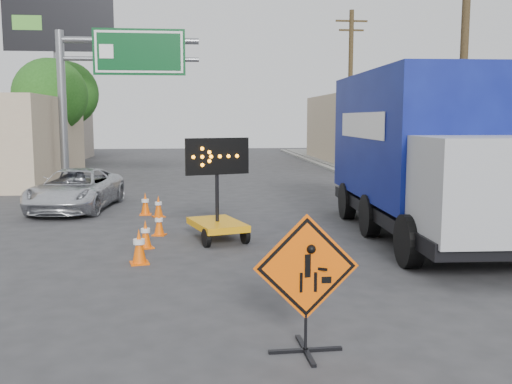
{
  "coord_description": "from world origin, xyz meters",
  "views": [
    {
      "loc": [
        -0.51,
        -8.01,
        3.01
      ],
      "look_at": [
        0.53,
        2.56,
        1.64
      ],
      "focal_mm": 40.0,
      "sensor_mm": 36.0,
      "label": 1
    }
  ],
  "objects": [
    {
      "name": "ground",
      "position": [
        0.0,
        0.0,
        0.0
      ],
      "size": [
        100.0,
        100.0,
        0.0
      ],
      "primitive_type": "plane",
      "color": "#2D2D30",
      "rests_on": "ground"
    },
    {
      "name": "curb_right",
      "position": [
        7.2,
        15.0,
        0.06
      ],
      "size": [
        0.4,
        60.0,
        0.12
      ],
      "primitive_type": "cube",
      "color": "gray",
      "rests_on": "ground"
    },
    {
      "name": "sidewalk_right",
      "position": [
        9.5,
        15.0,
        0.07
      ],
      "size": [
        4.0,
        60.0,
        0.15
      ],
      "primitive_type": "cube",
      "color": "gray",
      "rests_on": "ground"
    },
    {
      "name": "building_right_far",
      "position": [
        13.0,
        30.0,
        2.3
      ],
      "size": [
        10.0,
        14.0,
        4.6
      ],
      "primitive_type": "cube",
      "color": "#BFAB8A",
      "rests_on": "ground"
    },
    {
      "name": "highway_gantry",
      "position": [
        -4.43,
        17.96,
        5.07
      ],
      "size": [
        6.18,
        0.38,
        6.9
      ],
      "color": "slate",
      "rests_on": "ground"
    },
    {
      "name": "billboard",
      "position": [
        -8.35,
        25.87,
        7.35
      ],
      "size": [
        6.1,
        0.54,
        9.85
      ],
      "color": "slate",
      "rests_on": "ground"
    },
    {
      "name": "utility_pole_near",
      "position": [
        8.0,
        10.0,
        4.68
      ],
      "size": [
        1.8,
        0.26,
        9.0
      ],
      "color": "#42331C",
      "rests_on": "ground"
    },
    {
      "name": "utility_pole_far",
      "position": [
        8.0,
        24.0,
        4.68
      ],
      "size": [
        1.8,
        0.26,
        9.0
      ],
      "color": "#42331C",
      "rests_on": "ground"
    },
    {
      "name": "tree_left_near",
      "position": [
        -8.0,
        22.0,
        4.16
      ],
      "size": [
        3.71,
        3.71,
        6.03
      ],
      "color": "#42331C",
      "rests_on": "ground"
    },
    {
      "name": "tree_left_far",
      "position": [
        -9.0,
        30.0,
        4.6
      ],
      "size": [
        4.1,
        4.1,
        6.66
      ],
      "color": "#42331C",
      "rests_on": "ground"
    },
    {
      "name": "construction_sign",
      "position": [
        0.82,
        -1.03,
        0.96
      ],
      "size": [
        1.37,
        0.97,
        1.82
      ],
      "rotation": [
        0.0,
        0.0,
        0.04
      ],
      "color": "black",
      "rests_on": "ground"
    },
    {
      "name": "arrow_board",
      "position": [
        -0.11,
        5.92,
        0.58
      ],
      "size": [
        1.56,
        2.02,
        2.54
      ],
      "rotation": [
        0.0,
        0.0,
        0.3
      ],
      "color": "orange",
      "rests_on": "ground"
    },
    {
      "name": "pickup_truck",
      "position": [
        -4.62,
        11.19,
        0.68
      ],
      "size": [
        2.74,
        5.07,
        1.35
      ],
      "primitive_type": "imported",
      "rotation": [
        0.0,
        0.0,
        -0.11
      ],
      "color": "silver",
      "rests_on": "ground"
    },
    {
      "name": "box_truck",
      "position": [
        5.04,
        5.93,
        1.9
      ],
      "size": [
        3.07,
        8.92,
        4.2
      ],
      "rotation": [
        0.0,
        0.0,
        -0.04
      ],
      "color": "black",
      "rests_on": "ground"
    },
    {
      "name": "cone_a",
      "position": [
        -1.8,
        3.78,
        0.37
      ],
      "size": [
        0.45,
        0.45,
        0.74
      ],
      "rotation": [
        0.0,
        0.0,
        0.23
      ],
      "color": "#F85905",
      "rests_on": "ground"
    },
    {
      "name": "cone_b",
      "position": [
        -1.8,
        5.23,
        0.33
      ],
      "size": [
        0.43,
        0.43,
        0.67
      ],
      "rotation": [
        0.0,
        0.0,
        0.34
      ],
      "color": "#F85905",
      "rests_on": "ground"
    },
    {
      "name": "cone_c",
      "position": [
        -1.59,
        6.69,
        0.32
      ],
      "size": [
        0.39,
        0.39,
        0.64
      ],
      "rotation": [
        0.0,
        0.0,
        -0.24
      ],
      "color": "#F85905",
      "rests_on": "ground"
    },
    {
      "name": "cone_d",
      "position": [
        -1.8,
        9.5,
        0.33
      ],
      "size": [
        0.44,
        0.44,
        0.67
      ],
      "rotation": [
        0.0,
        0.0,
        0.4
      ],
      "color": "#F85905",
      "rests_on": "ground"
    },
    {
      "name": "cone_e",
      "position": [
        -2.24,
        9.93,
        0.36
      ],
      "size": [
        0.37,
        0.37,
        0.71
      ],
      "rotation": [
        0.0,
        0.0,
        0.04
      ],
      "color": "#F85905",
      "rests_on": "ground"
    }
  ]
}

